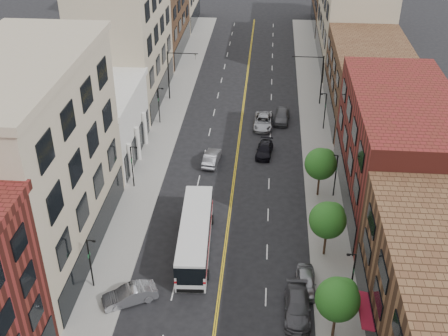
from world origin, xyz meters
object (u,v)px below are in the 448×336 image
(city_bus, at_px, (195,234))
(car_lane_a, at_px, (264,150))
(car_angle_b, at_px, (130,295))
(car_parked_far, at_px, (306,282))
(car_lane_c, at_px, (282,116))
(car_lane_behind, at_px, (212,158))
(car_lane_b, at_px, (263,121))
(car_parked_mid, at_px, (297,307))

(city_bus, relative_size, car_lane_a, 2.74)
(city_bus, xyz_separation_m, car_angle_b, (-4.62, -7.36, -1.09))
(car_parked_far, relative_size, car_lane_c, 0.89)
(car_angle_b, relative_size, car_lane_c, 0.96)
(car_lane_a, height_order, car_lane_c, car_lane_c)
(car_parked_far, height_order, car_lane_behind, car_lane_behind)
(car_angle_b, xyz_separation_m, car_lane_b, (10.38, 33.74, -0.01))
(car_angle_b, distance_m, car_lane_c, 37.78)
(car_lane_behind, bearing_deg, car_lane_a, -151.73)
(car_lane_behind, bearing_deg, car_lane_b, -114.51)
(car_lane_a, bearing_deg, car_lane_c, 83.12)
(city_bus, distance_m, car_parked_mid, 12.09)
(car_angle_b, height_order, car_parked_far, car_angle_b)
(car_lane_b, xyz_separation_m, car_lane_c, (2.52, 1.77, 0.06))
(car_angle_b, xyz_separation_m, car_parked_mid, (13.98, -0.22, -0.00))
(car_lane_a, relative_size, car_lane_b, 0.84)
(city_bus, xyz_separation_m, car_lane_a, (6.12, 18.77, -1.19))
(car_parked_mid, distance_m, car_lane_b, 34.15)
(car_angle_b, relative_size, car_parked_mid, 0.88)
(car_parked_far, bearing_deg, car_lane_c, 93.30)
(city_bus, height_order, car_parked_mid, city_bus)
(city_bus, bearing_deg, car_lane_b, 74.66)
(car_lane_a, relative_size, car_lane_c, 0.95)
(car_parked_mid, bearing_deg, car_lane_a, 97.42)
(car_lane_behind, relative_size, car_lane_a, 1.01)
(car_parked_far, bearing_deg, car_angle_b, -169.05)
(car_angle_b, xyz_separation_m, car_lane_behind, (4.50, 23.48, 0.00))
(car_angle_b, bearing_deg, car_parked_mid, 61.65)
(city_bus, xyz_separation_m, car_lane_c, (8.28, 28.15, -1.03))
(car_parked_mid, distance_m, car_lane_a, 26.54)
(car_angle_b, bearing_deg, car_lane_c, 132.58)
(car_parked_mid, relative_size, car_lane_behind, 1.13)
(car_angle_b, distance_m, car_lane_a, 28.24)
(car_parked_mid, distance_m, car_lane_behind, 25.52)
(car_parked_mid, height_order, car_parked_far, car_parked_mid)
(car_angle_b, relative_size, car_parked_far, 1.08)
(car_parked_far, xyz_separation_m, car_lane_b, (-4.42, 30.87, 0.03))
(car_lane_behind, relative_size, car_lane_b, 0.85)
(city_bus, distance_m, car_lane_b, 27.03)
(car_parked_mid, xyz_separation_m, car_lane_b, (-3.60, 33.96, -0.01))
(car_parked_mid, height_order, car_lane_b, car_parked_mid)
(city_bus, xyz_separation_m, car_parked_far, (10.18, -4.49, -1.12))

